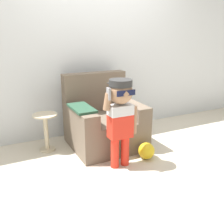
{
  "coord_description": "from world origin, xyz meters",
  "views": [
    {
      "loc": [
        -1.59,
        -2.93,
        1.54
      ],
      "look_at": [
        -0.23,
        -0.16,
        0.58
      ],
      "focal_mm": 42.0,
      "sensor_mm": 36.0,
      "label": 1
    }
  ],
  "objects": [
    {
      "name": "wall_back",
      "position": [
        0.0,
        0.79,
        1.3
      ],
      "size": [
        10.0,
        0.05,
        2.6
      ],
      "color": "silver",
      "rests_on": "ground_plane"
    },
    {
      "name": "armchair",
      "position": [
        -0.18,
        0.2,
        0.33
      ],
      "size": [
        0.95,
        0.9,
        0.98
      ],
      "color": "#6B5B4C",
      "rests_on": "ground_plane"
    },
    {
      "name": "side_table",
      "position": [
        -0.95,
        0.36,
        0.31
      ],
      "size": [
        0.32,
        0.32,
        0.51
      ],
      "color": "beige",
      "rests_on": "ground_plane"
    },
    {
      "name": "ground_plane",
      "position": [
        0.0,
        0.0,
        0.0
      ],
      "size": [
        10.0,
        10.0,
        0.0
      ],
      "primitive_type": "plane",
      "color": "beige"
    },
    {
      "name": "person_child",
      "position": [
        -0.27,
        -0.46,
        0.69
      ],
      "size": [
        0.43,
        0.32,
        1.04
      ],
      "color": "red",
      "rests_on": "ground_plane"
    },
    {
      "name": "toy_ball",
      "position": [
        0.12,
        -0.44,
        0.1
      ],
      "size": [
        0.21,
        0.21,
        0.21
      ],
      "color": "yellow",
      "rests_on": "ground_plane"
    }
  ]
}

